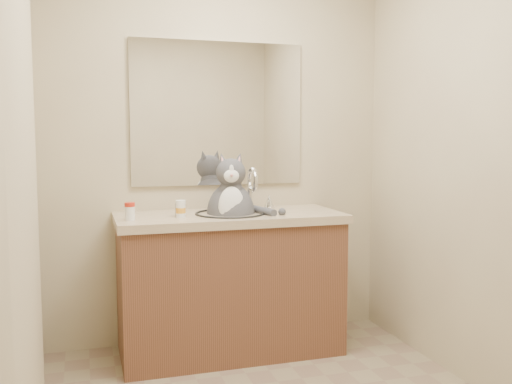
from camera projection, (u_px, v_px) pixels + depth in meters
room at (285, 162)px, 2.45m from camera, size 2.22×2.52×2.42m
vanity at (230, 280)px, 3.44m from camera, size 1.34×0.59×1.12m
mirror at (218, 114)px, 3.60m from camera, size 1.10×0.02×0.90m
shower_curtain at (26, 207)px, 2.25m from camera, size 0.02×1.30×1.93m
cat at (231, 209)px, 3.40m from camera, size 0.40×0.39×0.57m
pill_bottle_redcap at (130, 211)px, 3.12m from camera, size 0.07×0.07×0.10m
pill_bottle_orange at (181, 209)px, 3.24m from camera, size 0.07×0.07×0.10m
grey_canister at (180, 209)px, 3.28m from camera, size 0.05×0.05×0.08m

